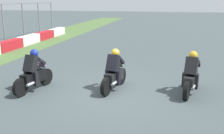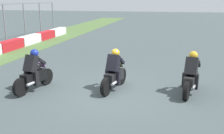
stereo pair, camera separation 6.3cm
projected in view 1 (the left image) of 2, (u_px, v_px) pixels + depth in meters
ground_plane at (114, 92)px, 9.40m from camera, size 120.00×120.00×0.00m
rider_lane_a at (191, 76)px, 9.11m from camera, size 2.02×0.64×1.51m
rider_lane_b at (114, 73)px, 9.51m from camera, size 2.03×0.62×1.51m
rider_lane_c at (33, 74)px, 9.43m from camera, size 2.03×0.62×1.51m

